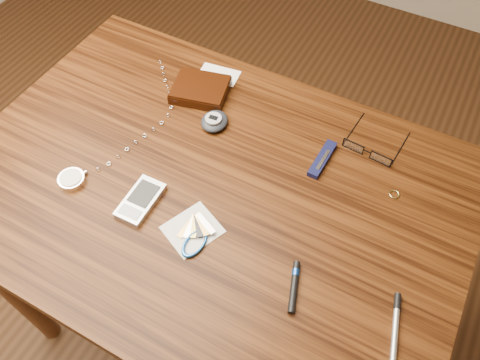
{
  "coord_description": "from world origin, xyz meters",
  "views": [
    {
      "loc": [
        0.31,
        -0.44,
        1.5
      ],
      "look_at": [
        0.05,
        0.03,
        0.76
      ],
      "focal_mm": 35.0,
      "sensor_mm": 36.0,
      "label": 1
    }
  ],
  "objects_px": {
    "notepad_keys": "(194,235)",
    "pocket_knife": "(322,159)",
    "pedometer": "(214,121)",
    "pocket_watch": "(78,174)",
    "silver_pen": "(396,325)",
    "pda_phone": "(141,201)",
    "eyeglasses": "(368,151)",
    "wallet_and_card": "(201,89)",
    "desk": "(211,211)"
  },
  "relations": [
    {
      "from": "notepad_keys",
      "to": "pocket_knife",
      "type": "xyz_separation_m",
      "value": [
        0.14,
        0.27,
        0.0
      ]
    },
    {
      "from": "pedometer",
      "to": "notepad_keys",
      "type": "height_order",
      "value": "pedometer"
    },
    {
      "from": "pocket_watch",
      "to": "notepad_keys",
      "type": "bearing_deg",
      "value": -1.36
    },
    {
      "from": "notepad_keys",
      "to": "silver_pen",
      "type": "bearing_deg",
      "value": 2.13
    },
    {
      "from": "pda_phone",
      "to": "silver_pen",
      "type": "distance_m",
      "value": 0.5
    },
    {
      "from": "eyeglasses",
      "to": "pedometer",
      "type": "distance_m",
      "value": 0.33
    },
    {
      "from": "eyeglasses",
      "to": "pda_phone",
      "type": "xyz_separation_m",
      "value": [
        -0.34,
        -0.32,
        -0.0
      ]
    },
    {
      "from": "wallet_and_card",
      "to": "pda_phone",
      "type": "height_order",
      "value": "wallet_and_card"
    },
    {
      "from": "desk",
      "to": "notepad_keys",
      "type": "distance_m",
      "value": 0.16
    },
    {
      "from": "eyeglasses",
      "to": "pocket_watch",
      "type": "bearing_deg",
      "value": -146.18
    },
    {
      "from": "notepad_keys",
      "to": "pocket_knife",
      "type": "distance_m",
      "value": 0.3
    },
    {
      "from": "pda_phone",
      "to": "notepad_keys",
      "type": "relative_size",
      "value": 0.87
    },
    {
      "from": "pedometer",
      "to": "notepad_keys",
      "type": "bearing_deg",
      "value": -67.54
    },
    {
      "from": "pocket_watch",
      "to": "notepad_keys",
      "type": "relative_size",
      "value": 3.38
    },
    {
      "from": "pocket_watch",
      "to": "pedometer",
      "type": "distance_m",
      "value": 0.3
    },
    {
      "from": "eyeglasses",
      "to": "pda_phone",
      "type": "relative_size",
      "value": 1.15
    },
    {
      "from": "pocket_knife",
      "to": "pocket_watch",
      "type": "bearing_deg",
      "value": -147.22
    },
    {
      "from": "desk",
      "to": "wallet_and_card",
      "type": "xyz_separation_m",
      "value": [
        -0.14,
        0.21,
        0.12
      ]
    },
    {
      "from": "desk",
      "to": "notepad_keys",
      "type": "bearing_deg",
      "value": -71.36
    },
    {
      "from": "eyeglasses",
      "to": "silver_pen",
      "type": "xyz_separation_m",
      "value": [
        0.16,
        -0.32,
        -0.01
      ]
    },
    {
      "from": "pocket_watch",
      "to": "pda_phone",
      "type": "distance_m",
      "value": 0.15
    },
    {
      "from": "desk",
      "to": "pda_phone",
      "type": "distance_m",
      "value": 0.17
    },
    {
      "from": "pocket_watch",
      "to": "silver_pen",
      "type": "relative_size",
      "value": 3.17
    },
    {
      "from": "desk",
      "to": "pocket_knife",
      "type": "height_order",
      "value": "pocket_knife"
    },
    {
      "from": "eyeglasses",
      "to": "pocket_knife",
      "type": "height_order",
      "value": "eyeglasses"
    },
    {
      "from": "pedometer",
      "to": "pocket_knife",
      "type": "xyz_separation_m",
      "value": [
        0.24,
        0.02,
        -0.01
      ]
    },
    {
      "from": "pda_phone",
      "to": "wallet_and_card",
      "type": "bearing_deg",
      "value": 99.62
    },
    {
      "from": "pocket_watch",
      "to": "wallet_and_card",
      "type": "bearing_deg",
      "value": 73.43
    },
    {
      "from": "pocket_knife",
      "to": "silver_pen",
      "type": "bearing_deg",
      "value": -47.8
    },
    {
      "from": "pocket_knife",
      "to": "pda_phone",
      "type": "bearing_deg",
      "value": -135.85
    },
    {
      "from": "pedometer",
      "to": "silver_pen",
      "type": "distance_m",
      "value": 0.53
    },
    {
      "from": "pocket_knife",
      "to": "desk",
      "type": "bearing_deg",
      "value": -138.02
    },
    {
      "from": "pocket_watch",
      "to": "pocket_knife",
      "type": "bearing_deg",
      "value": 32.78
    },
    {
      "from": "pocket_watch",
      "to": "silver_pen",
      "type": "bearing_deg",
      "value": 0.65
    },
    {
      "from": "wallet_and_card",
      "to": "eyeglasses",
      "type": "height_order",
      "value": "wallet_and_card"
    },
    {
      "from": "desk",
      "to": "silver_pen",
      "type": "xyz_separation_m",
      "value": [
        0.41,
        -0.1,
        0.11
      ]
    },
    {
      "from": "wallet_and_card",
      "to": "silver_pen",
      "type": "bearing_deg",
      "value": -29.22
    },
    {
      "from": "desk",
      "to": "eyeglasses",
      "type": "relative_size",
      "value": 8.44
    },
    {
      "from": "desk",
      "to": "eyeglasses",
      "type": "bearing_deg",
      "value": 41.16
    },
    {
      "from": "desk",
      "to": "pocket_knife",
      "type": "bearing_deg",
      "value": 41.98
    },
    {
      "from": "desk",
      "to": "pocket_watch",
      "type": "relative_size",
      "value": 2.49
    },
    {
      "from": "desk",
      "to": "wallet_and_card",
      "type": "relative_size",
      "value": 5.85
    },
    {
      "from": "pedometer",
      "to": "notepad_keys",
      "type": "xyz_separation_m",
      "value": [
        0.1,
        -0.25,
        -0.01
      ]
    },
    {
      "from": "notepad_keys",
      "to": "eyeglasses",
      "type": "bearing_deg",
      "value": 57.42
    },
    {
      "from": "silver_pen",
      "to": "pocket_watch",
      "type": "bearing_deg",
      "value": -179.35
    },
    {
      "from": "desk",
      "to": "pda_phone",
      "type": "bearing_deg",
      "value": -132.0
    },
    {
      "from": "pocket_watch",
      "to": "notepad_keys",
      "type": "height_order",
      "value": "pocket_watch"
    },
    {
      "from": "eyeglasses",
      "to": "pocket_watch",
      "type": "xyz_separation_m",
      "value": [
        -0.49,
        -0.33,
        -0.0
      ]
    },
    {
      "from": "pda_phone",
      "to": "pocket_knife",
      "type": "relative_size",
      "value": 1.04
    },
    {
      "from": "eyeglasses",
      "to": "silver_pen",
      "type": "relative_size",
      "value": 0.94
    }
  ]
}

